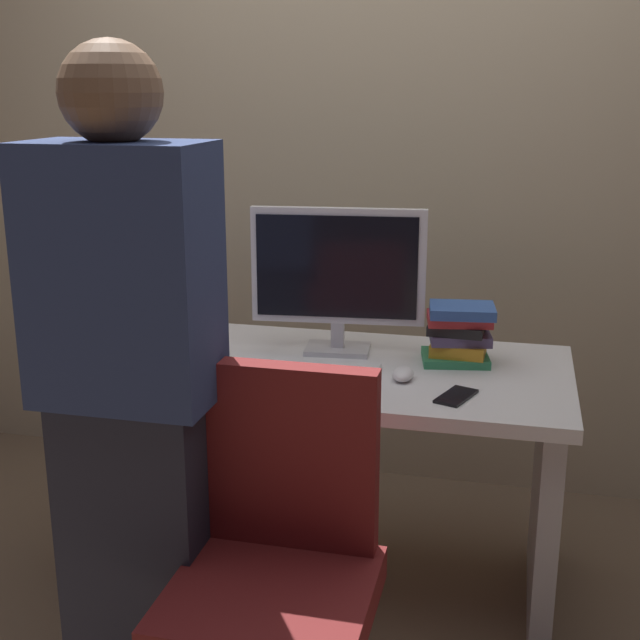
% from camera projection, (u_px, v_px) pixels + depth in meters
% --- Properties ---
extents(ground_plane, '(9.00, 9.00, 0.00)m').
position_uv_depth(ground_plane, '(324.00, 576.00, 2.74)').
color(ground_plane, brown).
extents(wall_back, '(6.40, 0.10, 3.00)m').
position_uv_depth(wall_back, '(376.00, 98.00, 3.14)').
color(wall_back, tan).
rests_on(wall_back, ground).
extents(desk, '(1.47, 0.71, 0.73)m').
position_uv_depth(desk, '(324.00, 432.00, 2.61)').
color(desk, white).
rests_on(desk, ground).
extents(office_chair, '(0.52, 0.52, 0.94)m').
position_uv_depth(office_chair, '(278.00, 600.00, 1.89)').
color(office_chair, black).
rests_on(office_chair, ground).
extents(person_at_desk, '(0.40, 0.24, 1.64)m').
position_uv_depth(person_at_desk, '(131.00, 403.00, 1.93)').
color(person_at_desk, '#262838').
rests_on(person_at_desk, ground).
extents(monitor, '(0.54, 0.16, 0.46)m').
position_uv_depth(monitor, '(338.00, 272.00, 2.59)').
color(monitor, silver).
rests_on(monitor, desk).
extents(keyboard, '(0.43, 0.14, 0.02)m').
position_uv_depth(keyboard, '(306.00, 368.00, 2.47)').
color(keyboard, white).
rests_on(keyboard, desk).
extents(mouse, '(0.06, 0.10, 0.03)m').
position_uv_depth(mouse, '(403.00, 374.00, 2.40)').
color(mouse, white).
rests_on(mouse, desk).
extents(cup_near_keyboard, '(0.08, 0.08, 0.09)m').
position_uv_depth(cup_near_keyboard, '(165.00, 351.00, 2.52)').
color(cup_near_keyboard, white).
rests_on(cup_near_keyboard, desk).
extents(cup_by_monitor, '(0.08, 0.08, 0.09)m').
position_uv_depth(cup_by_monitor, '(189.00, 327.00, 2.77)').
color(cup_by_monitor, '#D84C3F').
rests_on(cup_by_monitor, desk).
extents(book_stack, '(0.23, 0.19, 0.18)m').
position_uv_depth(book_stack, '(459.00, 333.00, 2.53)').
color(book_stack, '#338C59').
rests_on(book_stack, desk).
extents(cell_phone, '(0.11, 0.16, 0.01)m').
position_uv_depth(cell_phone, '(456.00, 396.00, 2.26)').
color(cell_phone, black).
rests_on(cell_phone, desk).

